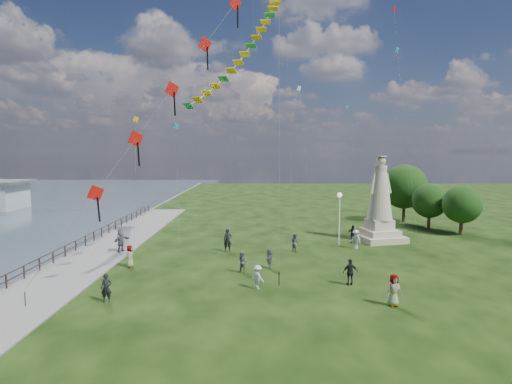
{
  "coord_description": "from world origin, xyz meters",
  "views": [
    {
      "loc": [
        -0.78,
        -23.46,
        8.49
      ],
      "look_at": [
        -1.0,
        8.0,
        5.5
      ],
      "focal_mm": 30.0,
      "sensor_mm": 36.0,
      "label": 1
    }
  ],
  "objects_px": {
    "person_7": "(295,243)",
    "person_3": "(350,272)",
    "person_1": "(242,262)",
    "person_4": "(394,290)",
    "lamppost": "(339,208)",
    "person_9": "(353,234)",
    "person_0": "(106,288)",
    "person_2": "(258,277)",
    "statue": "(380,209)",
    "person_5": "(121,242)",
    "person_6": "(228,240)",
    "person_8": "(356,239)",
    "person_11": "(269,259)",
    "person_10": "(130,256)"
  },
  "relations": [
    {
      "from": "person_9",
      "to": "person_8",
      "type": "bearing_deg",
      "value": -82.15
    },
    {
      "from": "person_0",
      "to": "person_11",
      "type": "xyz_separation_m",
      "value": [
        9.36,
        7.03,
        -0.09
      ]
    },
    {
      "from": "person_3",
      "to": "person_11",
      "type": "bearing_deg",
      "value": -46.54
    },
    {
      "from": "person_3",
      "to": "person_7",
      "type": "distance_m",
      "value": 9.55
    },
    {
      "from": "statue",
      "to": "person_11",
      "type": "distance_m",
      "value": 14.66
    },
    {
      "from": "person_6",
      "to": "person_8",
      "type": "bearing_deg",
      "value": 1.06
    },
    {
      "from": "person_6",
      "to": "person_11",
      "type": "relative_size",
      "value": 1.31
    },
    {
      "from": "person_11",
      "to": "person_4",
      "type": "bearing_deg",
      "value": 49.16
    },
    {
      "from": "person_4",
      "to": "person_10",
      "type": "height_order",
      "value": "person_4"
    },
    {
      "from": "person_1",
      "to": "person_8",
      "type": "height_order",
      "value": "person_8"
    },
    {
      "from": "lamppost",
      "to": "person_0",
      "type": "bearing_deg",
      "value": -137.14
    },
    {
      "from": "person_11",
      "to": "person_3",
      "type": "bearing_deg",
      "value": 60.62
    },
    {
      "from": "person_2",
      "to": "person_11",
      "type": "bearing_deg",
      "value": -55.03
    },
    {
      "from": "person_0",
      "to": "person_8",
      "type": "height_order",
      "value": "person_8"
    },
    {
      "from": "person_3",
      "to": "person_8",
      "type": "distance_m",
      "value": 10.55
    },
    {
      "from": "person_0",
      "to": "person_6",
      "type": "xyz_separation_m",
      "value": [
        5.94,
        12.35,
        0.14
      ]
    },
    {
      "from": "person_6",
      "to": "person_7",
      "type": "xyz_separation_m",
      "value": [
        5.7,
        0.0,
        -0.19
      ]
    },
    {
      "from": "person_0",
      "to": "person_2",
      "type": "bearing_deg",
      "value": 9.15
    },
    {
      "from": "person_5",
      "to": "person_9",
      "type": "relative_size",
      "value": 1.12
    },
    {
      "from": "person_11",
      "to": "person_10",
      "type": "bearing_deg",
      "value": -84.1
    },
    {
      "from": "lamppost",
      "to": "person_10",
      "type": "bearing_deg",
      "value": -156.3
    },
    {
      "from": "person_1",
      "to": "person_6",
      "type": "relative_size",
      "value": 0.78
    },
    {
      "from": "person_5",
      "to": "person_9",
      "type": "height_order",
      "value": "person_5"
    },
    {
      "from": "lamppost",
      "to": "person_0",
      "type": "relative_size",
      "value": 2.91
    },
    {
      "from": "statue",
      "to": "person_9",
      "type": "xyz_separation_m",
      "value": [
        -2.72,
        -0.95,
        -2.22
      ]
    },
    {
      "from": "person_2",
      "to": "person_7",
      "type": "bearing_deg",
      "value": -62.17
    },
    {
      "from": "person_5",
      "to": "lamppost",
      "type": "bearing_deg",
      "value": -56.11
    },
    {
      "from": "person_4",
      "to": "person_11",
      "type": "relative_size",
      "value": 1.21
    },
    {
      "from": "person_1",
      "to": "person_2",
      "type": "distance_m",
      "value": 3.63
    },
    {
      "from": "person_1",
      "to": "person_9",
      "type": "xyz_separation_m",
      "value": [
        9.89,
        9.97,
        0.09
      ]
    },
    {
      "from": "person_7",
      "to": "person_5",
      "type": "bearing_deg",
      "value": 51.26
    },
    {
      "from": "person_2",
      "to": "person_5",
      "type": "xyz_separation_m",
      "value": [
        -11.54,
        9.47,
        0.19
      ]
    },
    {
      "from": "person_1",
      "to": "person_5",
      "type": "distance_m",
      "value": 12.06
    },
    {
      "from": "person_1",
      "to": "person_6",
      "type": "distance_m",
      "value": 6.65
    },
    {
      "from": "statue",
      "to": "person_4",
      "type": "distance_m",
      "value": 17.88
    },
    {
      "from": "person_8",
      "to": "person_9",
      "type": "bearing_deg",
      "value": 136.7
    },
    {
      "from": "person_3",
      "to": "person_9",
      "type": "relative_size",
      "value": 1.0
    },
    {
      "from": "lamppost",
      "to": "person_9",
      "type": "height_order",
      "value": "lamppost"
    },
    {
      "from": "person_1",
      "to": "person_4",
      "type": "xyz_separation_m",
      "value": [
        8.58,
        -6.36,
        0.14
      ]
    },
    {
      "from": "person_8",
      "to": "person_0",
      "type": "bearing_deg",
      "value": -88.91
    },
    {
      "from": "statue",
      "to": "person_11",
      "type": "height_order",
      "value": "statue"
    },
    {
      "from": "person_7",
      "to": "person_3",
      "type": "bearing_deg",
      "value": 156.33
    },
    {
      "from": "statue",
      "to": "lamppost",
      "type": "distance_m",
      "value": 4.75
    },
    {
      "from": "person_1",
      "to": "person_11",
      "type": "distance_m",
      "value": 2.24
    },
    {
      "from": "person_2",
      "to": "person_8",
      "type": "xyz_separation_m",
      "value": [
        8.54,
        11.01,
        0.09
      ]
    },
    {
      "from": "statue",
      "to": "person_2",
      "type": "height_order",
      "value": "statue"
    },
    {
      "from": "person_3",
      "to": "person_4",
      "type": "relative_size",
      "value": 0.94
    },
    {
      "from": "person_1",
      "to": "person_7",
      "type": "xyz_separation_m",
      "value": [
        4.21,
        6.48,
        0.03
      ]
    },
    {
      "from": "person_6",
      "to": "person_8",
      "type": "relative_size",
      "value": 1.15
    },
    {
      "from": "lamppost",
      "to": "person_0",
      "type": "height_order",
      "value": "lamppost"
    }
  ]
}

